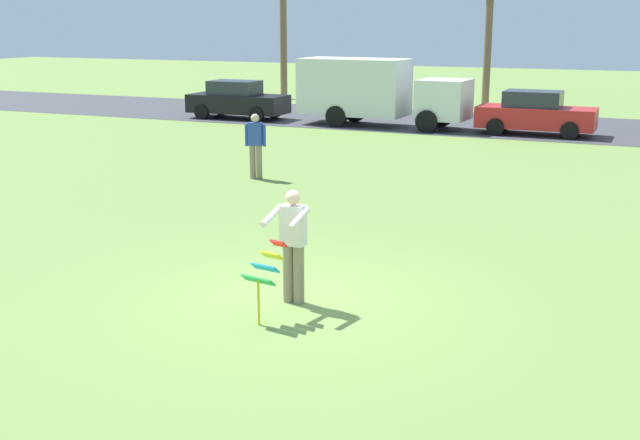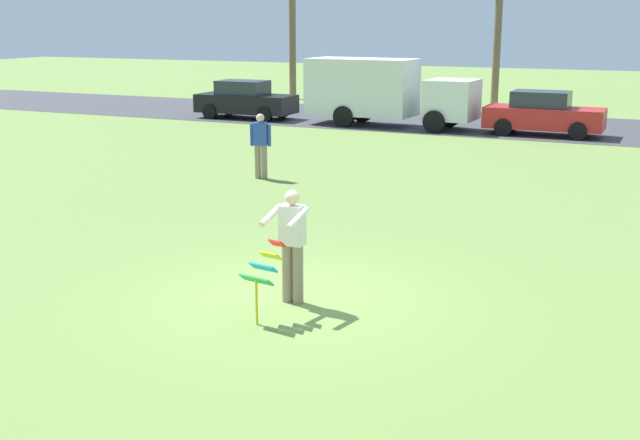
# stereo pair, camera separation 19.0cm
# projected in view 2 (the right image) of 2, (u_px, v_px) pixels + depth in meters

# --- Properties ---
(ground_plane) EXTENTS (120.00, 120.00, 0.00)m
(ground_plane) POSITION_uv_depth(u_px,v_px,m) (292.00, 298.00, 12.33)
(ground_plane) COLOR olive
(road_strip) EXTENTS (120.00, 8.00, 0.01)m
(road_strip) POSITION_uv_depth(u_px,v_px,m) (537.00, 127.00, 31.78)
(road_strip) COLOR #424247
(road_strip) RESTS_ON ground
(person_kite_flyer) EXTENTS (0.54, 0.66, 1.73)m
(person_kite_flyer) POSITION_uv_depth(u_px,v_px,m) (292.00, 242.00, 11.91)
(person_kite_flyer) COLOR gray
(person_kite_flyer) RESTS_ON ground
(kite_held) EXTENTS (0.53, 0.68, 1.13)m
(kite_held) POSITION_uv_depth(u_px,v_px,m) (263.00, 270.00, 11.22)
(kite_held) COLOR red
(kite_held) RESTS_ON ground
(parked_car_black) EXTENTS (4.21, 1.85, 1.60)m
(parked_car_black) POSITION_uv_depth(u_px,v_px,m) (245.00, 100.00, 34.17)
(parked_car_black) COLOR black
(parked_car_black) RESTS_ON ground
(parked_truck_white_box) EXTENTS (6.77, 2.29, 2.62)m
(parked_truck_white_box) POSITION_uv_depth(u_px,v_px,m) (381.00, 90.00, 31.58)
(parked_truck_white_box) COLOR silver
(parked_truck_white_box) RESTS_ON ground
(parked_car_red) EXTENTS (4.20, 1.84, 1.60)m
(parked_car_red) POSITION_uv_depth(u_px,v_px,m) (543.00, 114.00, 29.24)
(parked_car_red) COLOR red
(parked_car_red) RESTS_ON ground
(person_walker_near) EXTENTS (0.56, 0.30, 1.73)m
(person_walker_near) POSITION_uv_depth(u_px,v_px,m) (261.00, 144.00, 21.30)
(person_walker_near) COLOR gray
(person_walker_near) RESTS_ON ground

